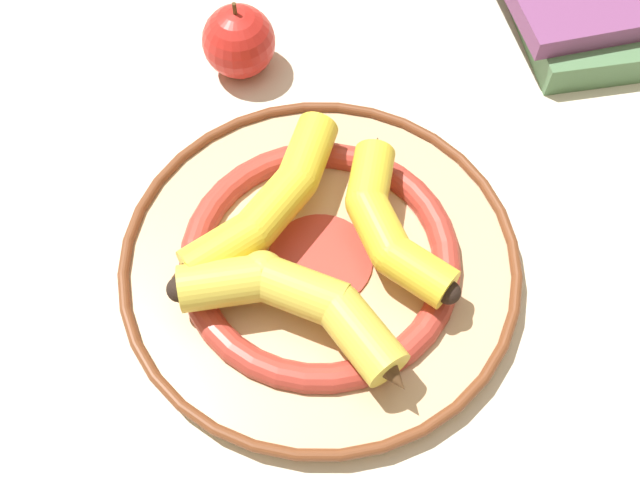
# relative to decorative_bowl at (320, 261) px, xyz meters

# --- Properties ---
(ground_plane) EXTENTS (2.80, 2.80, 0.00)m
(ground_plane) POSITION_rel_decorative_bowl_xyz_m (-0.01, -0.04, -0.01)
(ground_plane) COLOR beige
(decorative_bowl) EXTENTS (0.34, 0.34, 0.03)m
(decorative_bowl) POSITION_rel_decorative_bowl_xyz_m (0.00, 0.00, 0.00)
(decorative_bowl) COLOR tan
(decorative_bowl) RESTS_ON ground_plane
(banana_a) EXTENTS (0.10, 0.16, 0.04)m
(banana_a) POSITION_rel_decorative_bowl_xyz_m (0.05, 0.02, 0.04)
(banana_a) COLOR yellow
(banana_a) RESTS_ON decorative_bowl
(banana_b) EXTENTS (0.20, 0.11, 0.04)m
(banana_b) POSITION_rel_decorative_bowl_xyz_m (-0.01, -0.06, 0.04)
(banana_b) COLOR gold
(banana_b) RESTS_ON decorative_bowl
(banana_c) EXTENTS (0.13, 0.19, 0.04)m
(banana_c) POSITION_rel_decorative_bowl_xyz_m (-0.05, 0.03, 0.04)
(banana_c) COLOR yellow
(banana_c) RESTS_ON decorative_bowl
(book_stack) EXTENTS (0.19, 0.21, 0.05)m
(book_stack) POSITION_rel_decorative_bowl_xyz_m (0.24, 0.33, 0.01)
(book_stack) COLOR #4C754C
(book_stack) RESTS_ON ground_plane
(apple) EXTENTS (0.07, 0.07, 0.08)m
(apple) POSITION_rel_decorative_bowl_xyz_m (-0.10, 0.23, 0.02)
(apple) COLOR red
(apple) RESTS_ON ground_plane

